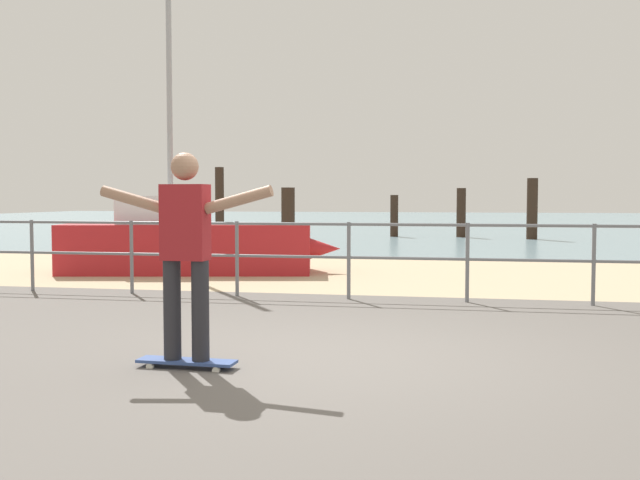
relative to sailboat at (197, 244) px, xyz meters
The scene contains 12 objects.
ground_plane 8.43m from the sailboat, 63.68° to the right, with size 24.00×10.00×0.04m, color #605B56.
beach_strip 3.79m from the sailboat, ahead, with size 24.00×6.00×0.04m, color tan.
sea_surface 28.71m from the sailboat, 82.54° to the left, with size 72.00×50.00×0.04m, color #75939E.
railing_fence 4.38m from the sailboat, 42.21° to the right, with size 12.48×0.05×1.05m.
sailboat is the anchor object (origin of this frame).
skateboard 7.65m from the sailboat, 70.08° to the right, with size 0.81×0.22×0.08m.
skateboarder 7.66m from the sailboat, 70.08° to the right, with size 1.45×0.22×1.65m.
groyne_post_0 8.07m from the sailboat, 105.86° to the left, with size 0.25×0.25×2.23m, color #332319.
groyne_post_1 6.78m from the sailboat, 89.58° to the left, with size 0.36×0.36×1.63m, color #332319.
groyne_post_2 13.10m from the sailboat, 79.89° to the left, with size 0.27×0.27×1.44m, color #332319.
groyne_post_3 13.80m from the sailboat, 70.74° to the left, with size 0.31×0.31×1.68m, color #332319.
groyne_post_4 13.96m from the sailboat, 60.83° to the left, with size 0.34×0.34×1.98m, color #332319.
Camera 1 is at (1.07, -6.26, 1.39)m, focal length 42.18 mm.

